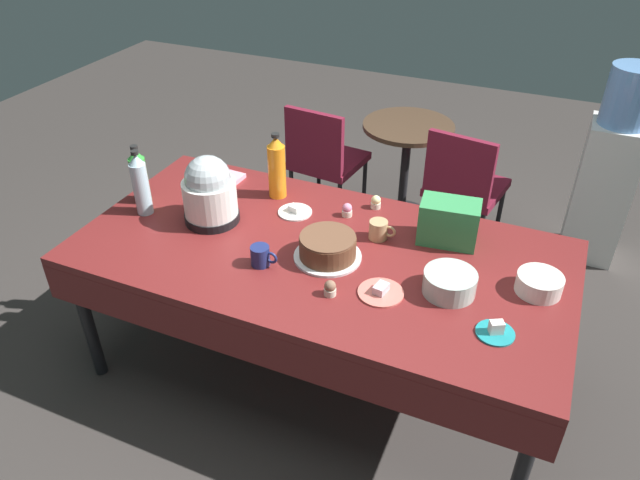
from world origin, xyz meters
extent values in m
plane|color=#383330|center=(0.00, 0.00, 0.00)|extent=(9.00, 9.00, 0.00)
cube|color=maroon|center=(0.00, 0.00, 0.73)|extent=(2.20, 1.10, 0.04)
cylinder|color=black|center=(-1.02, -0.47, 0.35)|extent=(0.06, 0.06, 0.71)
cylinder|color=black|center=(1.02, -0.47, 0.35)|extent=(0.06, 0.06, 0.71)
cylinder|color=black|center=(-1.02, 0.47, 0.35)|extent=(0.06, 0.06, 0.71)
cylinder|color=black|center=(1.02, 0.47, 0.35)|extent=(0.06, 0.06, 0.71)
cube|color=maroon|center=(0.00, -0.55, 0.62)|extent=(2.20, 0.01, 0.18)
cube|color=maroon|center=(0.00, 0.55, 0.62)|extent=(2.20, 0.01, 0.18)
cylinder|color=silver|center=(0.06, -0.04, 0.76)|extent=(0.30, 0.30, 0.01)
cylinder|color=brown|center=(0.06, -0.04, 0.81)|extent=(0.25, 0.25, 0.09)
cylinder|color=brown|center=(0.06, -0.04, 0.86)|extent=(0.24, 0.24, 0.01)
cylinder|color=black|center=(-0.57, 0.02, 0.77)|extent=(0.26, 0.26, 0.04)
cylinder|color=white|center=(-0.57, 0.02, 0.87)|extent=(0.25, 0.25, 0.17)
sphere|color=#B2BCC1|center=(-0.57, 0.02, 0.98)|extent=(0.22, 0.22, 0.22)
cylinder|color=#B2C6BC|center=(0.60, -0.07, 0.80)|extent=(0.21, 0.21, 0.09)
cylinder|color=silver|center=(0.93, 0.08, 0.79)|extent=(0.18, 0.18, 0.08)
cylinder|color=teal|center=(0.81, -0.24, 0.75)|extent=(0.15, 0.15, 0.01)
cube|color=white|center=(0.81, -0.24, 0.78)|extent=(0.06, 0.06, 0.05)
cylinder|color=white|center=(-0.24, 0.24, 0.75)|extent=(0.17, 0.17, 0.01)
cube|color=white|center=(-0.24, 0.24, 0.77)|extent=(0.07, 0.06, 0.03)
cylinder|color=#E07266|center=(0.35, -0.19, 0.75)|extent=(0.19, 0.19, 0.01)
cube|color=beige|center=(0.35, -0.19, 0.77)|extent=(0.06, 0.07, 0.03)
cylinder|color=beige|center=(0.01, 0.31, 0.77)|extent=(0.05, 0.05, 0.03)
sphere|color=pink|center=(0.01, 0.31, 0.79)|extent=(0.05, 0.05, 0.05)
cylinder|color=beige|center=(0.16, -0.27, 0.77)|extent=(0.05, 0.05, 0.03)
sphere|color=brown|center=(0.16, -0.27, 0.79)|extent=(0.05, 0.05, 0.05)
cylinder|color=beige|center=(0.11, 0.44, 0.77)|extent=(0.05, 0.05, 0.03)
sphere|color=beige|center=(0.11, 0.44, 0.79)|extent=(0.05, 0.05, 0.05)
cylinder|color=green|center=(-0.99, 0.04, 0.87)|extent=(0.08, 0.08, 0.23)
cone|color=green|center=(-0.99, 0.04, 1.01)|extent=(0.07, 0.07, 0.05)
cylinder|color=black|center=(-0.99, 0.04, 1.04)|extent=(0.04, 0.04, 0.02)
cylinder|color=orange|center=(-0.39, 0.35, 0.89)|extent=(0.09, 0.09, 0.28)
cone|color=orange|center=(-0.39, 0.35, 1.05)|extent=(0.08, 0.08, 0.05)
cylinder|color=black|center=(-0.39, 0.35, 1.08)|extent=(0.04, 0.04, 0.02)
cylinder|color=silver|center=(-0.91, -0.05, 0.88)|extent=(0.08, 0.08, 0.26)
cone|color=silver|center=(-0.91, -0.05, 1.04)|extent=(0.07, 0.07, 0.05)
cylinder|color=black|center=(-0.91, -0.05, 1.07)|extent=(0.04, 0.04, 0.02)
cylinder|color=tan|center=(0.21, 0.19, 0.79)|extent=(0.09, 0.09, 0.09)
torus|color=tan|center=(0.26, 0.19, 0.80)|extent=(0.06, 0.01, 0.06)
cylinder|color=navy|center=(-0.19, -0.21, 0.80)|extent=(0.08, 0.08, 0.09)
torus|color=navy|center=(-0.14, -0.21, 0.80)|extent=(0.06, 0.01, 0.06)
cube|color=#338C4C|center=(0.50, 0.29, 0.85)|extent=(0.28, 0.19, 0.20)
cube|color=pink|center=(-0.71, 0.39, 0.76)|extent=(0.15, 0.15, 0.02)
cube|color=maroon|center=(-0.55, 1.42, 0.42)|extent=(0.49, 0.49, 0.05)
cube|color=maroon|center=(-0.57, 1.22, 0.65)|extent=(0.42, 0.09, 0.40)
cylinder|color=black|center=(-0.34, 1.59, 0.20)|extent=(0.03, 0.03, 0.40)
cylinder|color=black|center=(-0.72, 1.63, 0.20)|extent=(0.03, 0.03, 0.40)
cylinder|color=black|center=(-0.38, 1.21, 0.20)|extent=(0.03, 0.03, 0.40)
cylinder|color=black|center=(-0.76, 1.25, 0.20)|extent=(0.03, 0.03, 0.40)
cube|color=maroon|center=(0.40, 1.42, 0.42)|extent=(0.51, 0.51, 0.05)
cube|color=maroon|center=(0.37, 1.22, 0.65)|extent=(0.42, 0.11, 0.40)
cylinder|color=black|center=(0.62, 1.58, 0.20)|extent=(0.03, 0.03, 0.40)
cylinder|color=black|center=(0.24, 1.64, 0.20)|extent=(0.03, 0.03, 0.40)
cylinder|color=black|center=(0.56, 1.20, 0.20)|extent=(0.03, 0.03, 0.40)
cylinder|color=black|center=(0.18, 1.26, 0.20)|extent=(0.03, 0.03, 0.40)
cylinder|color=#473323|center=(-0.05, 1.57, 0.70)|extent=(0.60, 0.60, 0.03)
cylinder|color=black|center=(-0.05, 1.57, 0.35)|extent=(0.06, 0.06, 0.67)
cylinder|color=black|center=(-0.05, 1.57, 0.01)|extent=(0.44, 0.44, 0.02)
cube|color=silver|center=(1.19, 1.65, 0.45)|extent=(0.32, 0.32, 0.90)
cylinder|color=#6699D8|center=(1.19, 1.65, 1.07)|extent=(0.28, 0.28, 0.34)
camera|label=1|loc=(0.87, -2.00, 2.29)|focal=33.48mm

